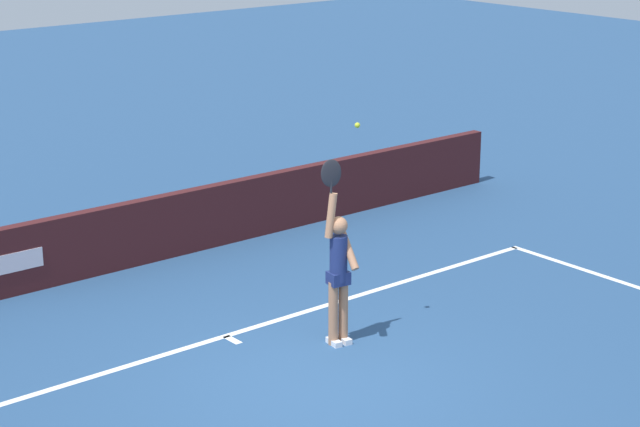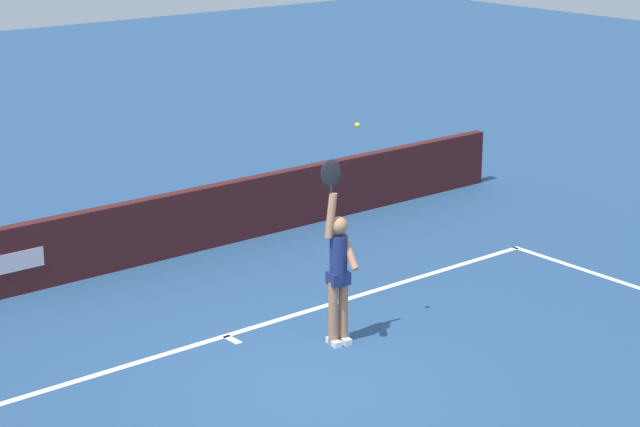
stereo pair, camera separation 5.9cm
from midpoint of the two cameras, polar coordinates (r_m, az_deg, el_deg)
The scene contains 5 objects.
ground_plane at distance 12.97m, azimuth -0.09°, elevation -8.67°, with size 60.00×60.00×0.00m, color navy.
court_lines at distance 12.44m, azimuth 2.18°, elevation -9.85°, with size 11.04×5.30×0.00m.
back_wall at distance 16.57m, azimuth -10.75°, elevation -1.33°, with size 15.66×0.19×0.98m.
tennis_player at distance 13.68m, azimuth 1.05°, elevation -2.81°, with size 0.44×0.39×2.38m.
tennis_ball at distance 13.45m, azimuth 2.03°, elevation 4.49°, with size 0.07×0.07×0.07m.
Camera 2 is at (-7.33, -9.10, 5.62)m, focal length 63.23 mm.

